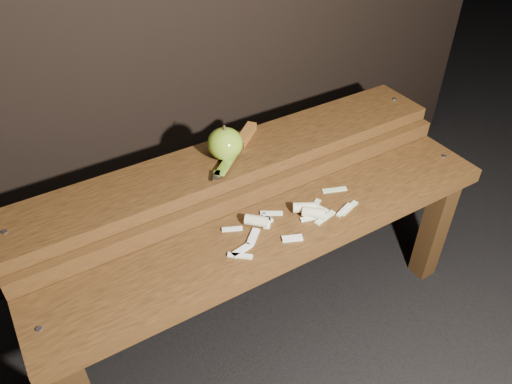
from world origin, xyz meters
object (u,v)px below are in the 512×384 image
apple (225,144)px  knife (241,142)px  bench_rear_tier (236,181)px  bench_front_tier (282,249)px

apple → knife: 0.07m
bench_rear_tier → apple: apple is taller
bench_front_tier → bench_rear_tier: size_ratio=1.00×
apple → bench_rear_tier: bearing=-10.2°
knife → bench_front_tier: bearing=-98.2°
bench_rear_tier → knife: (0.04, 0.03, 0.10)m
knife → bench_rear_tier: bearing=-141.2°
bench_front_tier → knife: knife is taller
bench_front_tier → knife: (0.04, 0.26, 0.16)m
bench_rear_tier → knife: bearing=38.8°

